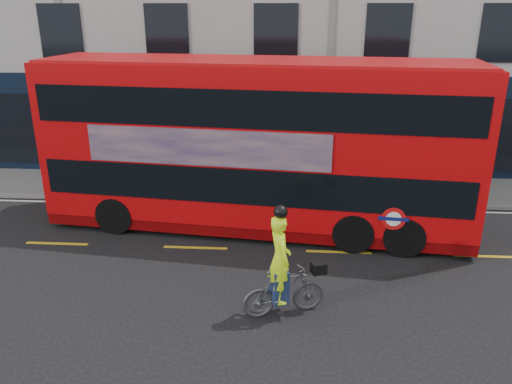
{
  "coord_description": "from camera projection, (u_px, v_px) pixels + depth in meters",
  "views": [
    {
      "loc": [
        -1.47,
        -10.96,
        6.32
      ],
      "look_at": [
        -2.34,
        2.26,
        1.43
      ],
      "focal_mm": 35.0,
      "sensor_mm": 36.0,
      "label": 1
    }
  ],
  "objects": [
    {
      "name": "cyclist",
      "position": [
        283.0,
        279.0,
        10.67
      ],
      "size": [
        1.93,
        1.1,
        2.58
      ],
      "rotation": [
        0.0,
        0.0,
        0.33
      ],
      "color": "#4C4E51",
      "rests_on": "ground"
    },
    {
      "name": "bus",
      "position": [
        258.0,
        145.0,
        14.57
      ],
      "size": [
        12.63,
        4.19,
        5.0
      ],
      "rotation": [
        0.0,
        0.0,
        -0.11
      ],
      "color": "red",
      "rests_on": "ground"
    },
    {
      "name": "ground",
      "position": [
        344.0,
        280.0,
        12.35
      ],
      "size": [
        120.0,
        120.0,
        0.0
      ],
      "primitive_type": "plane",
      "color": "black",
      "rests_on": "ground"
    },
    {
      "name": "pavement",
      "position": [
        327.0,
        189.0,
        18.42
      ],
      "size": [
        60.0,
        3.0,
        0.12
      ],
      "primitive_type": "cube",
      "color": "slate",
      "rests_on": "ground"
    },
    {
      "name": "lane_dashes",
      "position": [
        339.0,
        252.0,
        13.76
      ],
      "size": [
        58.0,
        0.12,
        0.01
      ],
      "primitive_type": null,
      "color": "gold",
      "rests_on": "ground"
    },
    {
      "name": "kerb",
      "position": [
        330.0,
        203.0,
        17.01
      ],
      "size": [
        60.0,
        0.12,
        0.13
      ],
      "primitive_type": "cube",
      "color": "slate",
      "rests_on": "ground"
    },
    {
      "name": "road_edge_line",
      "position": [
        330.0,
        208.0,
        16.75
      ],
      "size": [
        58.0,
        0.1,
        0.01
      ],
      "primitive_type": "cube",
      "color": "silver",
      "rests_on": "ground"
    }
  ]
}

